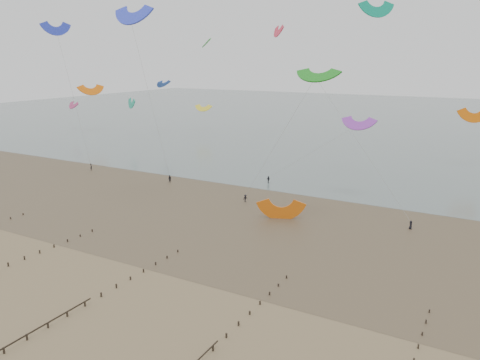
# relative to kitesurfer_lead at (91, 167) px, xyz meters

# --- Properties ---
(ground) EXTENTS (500.00, 500.00, 0.00)m
(ground) POSITION_rel_kitesurfer_lead_xyz_m (48.43, -44.79, -0.93)
(ground) COLOR brown
(ground) RESTS_ON ground
(sea_and_shore) EXTENTS (500.00, 665.00, 0.03)m
(sea_and_shore) POSITION_rel_kitesurfer_lead_xyz_m (44.36, -10.39, -0.92)
(sea_and_shore) COLOR #475654
(sea_and_shore) RESTS_ON ground
(kitesurfer_lead) EXTENTS (0.81, 0.72, 1.86)m
(kitesurfer_lead) POSITION_rel_kitesurfer_lead_xyz_m (0.00, 0.00, 0.00)
(kitesurfer_lead) COLOR black
(kitesurfer_lead) RESTS_ON ground
(kitesurfers) EXTENTS (84.78, 21.20, 1.85)m
(kitesurfers) POSITION_rel_kitesurfer_lead_xyz_m (74.98, 5.40, -0.05)
(kitesurfers) COLOR black
(kitesurfers) RESTS_ON ground
(grounded_kite) EXTENTS (9.15, 8.22, 4.13)m
(grounded_kite) POSITION_rel_kitesurfer_lead_xyz_m (59.74, -10.98, -0.93)
(grounded_kite) COLOR orange
(grounded_kite) RESTS_ON ground
(kites_airborne) EXTENTS (236.46, 109.85, 35.56)m
(kites_airborne) POSITION_rel_kitesurfer_lead_xyz_m (32.23, 45.48, 21.41)
(kites_airborne) COLOR #AB275F
(kites_airborne) RESTS_ON ground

